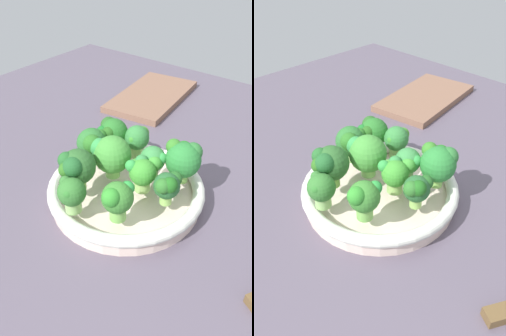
# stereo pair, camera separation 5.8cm
# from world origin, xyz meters

# --- Properties ---
(ground_plane) EXTENTS (1.30, 1.30, 0.03)m
(ground_plane) POSITION_xyz_m (0.00, 0.00, -0.01)
(ground_plane) COLOR #574D5C
(bowl) EXTENTS (0.27, 0.27, 0.04)m
(bowl) POSITION_xyz_m (0.02, -0.02, 0.02)
(bowl) COLOR beige
(bowl) RESTS_ON ground_plane
(broccoli_floret_0) EXTENTS (0.04, 0.05, 0.06)m
(broccoli_floret_0) POSITION_xyz_m (-0.09, 0.00, 0.07)
(broccoli_floret_0) COLOR #8EC169
(broccoli_floret_0) RESTS_ON bowl
(broccoli_floret_1) EXTENTS (0.05, 0.05, 0.06)m
(broccoli_floret_1) POSITION_xyz_m (0.10, 0.01, 0.08)
(broccoli_floret_1) COLOR #9ACD72
(broccoli_floret_1) RESTS_ON bowl
(broccoli_floret_2) EXTENTS (0.06, 0.05, 0.07)m
(broccoli_floret_2) POSITION_xyz_m (-0.06, -0.07, 0.08)
(broccoli_floret_2) COLOR #7CC256
(broccoli_floret_2) RESTS_ON bowl
(broccoli_floret_3) EXTENTS (0.06, 0.06, 0.07)m
(broccoli_floret_3) POSITION_xyz_m (0.08, 0.06, 0.08)
(broccoli_floret_3) COLOR #84CE62
(broccoli_floret_3) RESTS_ON bowl
(broccoli_floret_4) EXTENTS (0.07, 0.07, 0.08)m
(broccoli_floret_4) POSITION_xyz_m (0.02, 0.01, 0.08)
(broccoli_floret_4) COLOR #7EC15C
(broccoli_floret_4) RESTS_ON bowl
(broccoli_floret_5) EXTENTS (0.05, 0.05, 0.06)m
(broccoli_floret_5) POSITION_xyz_m (0.06, -0.05, 0.08)
(broccoli_floret_5) COLOR #7AB45E
(broccoli_floret_5) RESTS_ON bowl
(broccoli_floret_6) EXTENTS (0.06, 0.06, 0.07)m
(broccoli_floret_6) POSITION_xyz_m (0.03, 0.06, 0.08)
(broccoli_floret_6) COLOR #A0D373
(broccoli_floret_6) RESTS_ON bowl
(broccoli_floret_7) EXTENTS (0.04, 0.05, 0.06)m
(broccoli_floret_7) POSITION_xyz_m (0.02, -0.05, 0.07)
(broccoli_floret_7) COLOR #92C062
(broccoli_floret_7) RESTS_ON bowl
(broccoli_floret_8) EXTENTS (0.07, 0.06, 0.07)m
(broccoli_floret_8) POSITION_xyz_m (-0.05, 0.03, 0.08)
(broccoli_floret_8) COLOR #85BF50
(broccoli_floret_8) RESTS_ON bowl
(broccoli_floret_9) EXTENTS (0.07, 0.07, 0.07)m
(broccoli_floret_9) POSITION_xyz_m (0.08, -0.09, 0.08)
(broccoli_floret_9) COLOR #8CCD5B
(broccoli_floret_9) RESTS_ON bowl
(broccoli_floret_10) EXTENTS (0.05, 0.04, 0.06)m
(broccoli_floret_10) POSITION_xyz_m (0.02, -0.10, 0.07)
(broccoli_floret_10) COLOR #89BD59
(broccoli_floret_10) RESTS_ON bowl
(cutting_board) EXTENTS (0.30, 0.19, 0.02)m
(cutting_board) POSITION_xyz_m (0.39, 0.18, 0.01)
(cutting_board) COLOR brown
(cutting_board) RESTS_ON ground_plane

